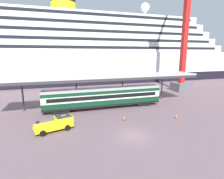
# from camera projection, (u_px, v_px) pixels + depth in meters

# --- Properties ---
(ground_plane) EXTENTS (400.00, 400.00, 0.00)m
(ground_plane) POSITION_uv_depth(u_px,v_px,m) (134.00, 136.00, 23.17)
(ground_plane) COLOR #675259
(cruise_ship) EXTENTS (167.27, 26.38, 34.43)m
(cruise_ship) POSITION_uv_depth(u_px,v_px,m) (28.00, 52.00, 63.80)
(cruise_ship) COLOR black
(cruise_ship) RESTS_ON ground
(platform_canopy) EXTENTS (39.60, 5.54, 6.45)m
(platform_canopy) POSITION_uv_depth(u_px,v_px,m) (103.00, 77.00, 34.07)
(platform_canopy) COLOR #B5B5B5
(platform_canopy) RESTS_ON ground
(train_carriage) EXTENTS (22.99, 2.81, 4.11)m
(train_carriage) POSITION_uv_depth(u_px,v_px,m) (104.00, 97.00, 34.46)
(train_carriage) COLOR black
(train_carriage) RESTS_ON ground
(service_truck) EXTENTS (5.55, 3.34, 2.02)m
(service_truck) POSITION_uv_depth(u_px,v_px,m) (57.00, 123.00, 24.82)
(service_truck) COLOR yellow
(service_truck) RESTS_ON ground
(traffic_cone_near) EXTENTS (0.36, 0.36, 0.78)m
(traffic_cone_near) POSITION_uv_depth(u_px,v_px,m) (176.00, 116.00, 29.27)
(traffic_cone_near) COLOR black
(traffic_cone_near) RESTS_ON ground
(traffic_cone_mid) EXTENTS (0.36, 0.36, 0.75)m
(traffic_cone_mid) POSITION_uv_depth(u_px,v_px,m) (124.00, 118.00, 28.49)
(traffic_cone_mid) COLOR black
(traffic_cone_mid) RESTS_ON ground
(dockside_crane) EXTENTS (10.62, 4.40, 49.23)m
(dockside_crane) POSITION_uv_depth(u_px,v_px,m) (185.00, 39.00, 48.54)
(dockside_crane) COLOR #595960
(dockside_crane) RESTS_ON ground
(quay_bollard) EXTENTS (0.48, 0.48, 0.96)m
(quay_bollard) POSITION_uv_depth(u_px,v_px,m) (38.00, 124.00, 25.89)
(quay_bollard) COLOR black
(quay_bollard) RESTS_ON ground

